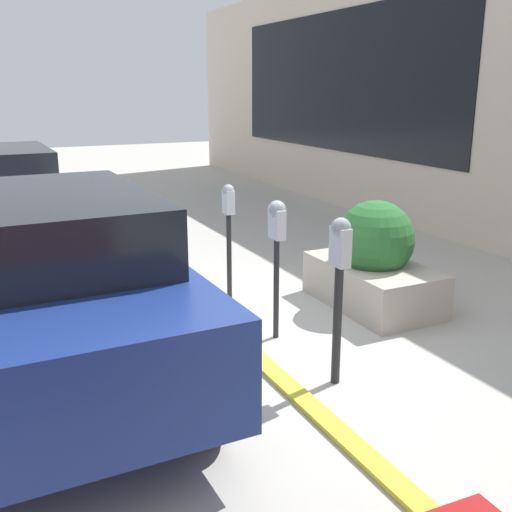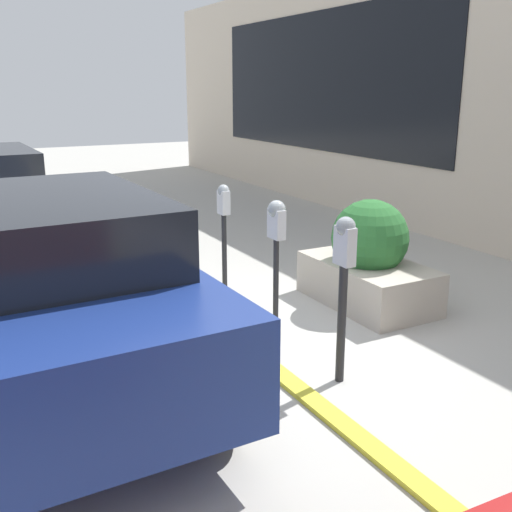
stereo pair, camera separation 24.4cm
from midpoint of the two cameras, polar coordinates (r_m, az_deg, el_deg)
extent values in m
plane|color=#ADAAA3|center=(5.58, 0.39, -8.18)|extent=(40.00, 40.00, 0.00)
cube|color=gold|center=(5.54, -0.36, -8.14)|extent=(24.50, 0.16, 0.04)
cube|color=black|center=(12.08, 8.02, 16.10)|extent=(7.35, 0.02, 2.58)
cylinder|color=#232326|center=(4.73, 9.21, -6.58)|extent=(0.07, 0.07, 0.97)
cube|color=silver|center=(4.53, 9.56, 0.84)|extent=(0.18, 0.09, 0.30)
sphere|color=gray|center=(4.50, 9.65, 2.68)|extent=(0.15, 0.15, 0.15)
cylinder|color=#232326|center=(5.52, 3.21, -3.17)|extent=(0.05, 0.05, 0.96)
cube|color=silver|center=(5.35, 3.31, 3.05)|extent=(0.19, 0.09, 0.27)
sphere|color=gray|center=(5.32, 3.33, 4.45)|extent=(0.16, 0.16, 0.16)
cylinder|color=#232326|center=(6.46, -1.49, -0.21)|extent=(0.05, 0.05, 0.98)
cube|color=silver|center=(6.32, -1.53, 5.15)|extent=(0.15, 0.09, 0.25)
sphere|color=gray|center=(6.30, -1.54, 6.28)|extent=(0.12, 0.12, 0.12)
cube|color=#B2A899|center=(6.55, 12.10, -2.68)|extent=(1.49, 0.86, 0.47)
sphere|color=#28662D|center=(6.41, 12.35, 1.57)|extent=(0.82, 0.82, 0.82)
cube|color=navy|center=(4.87, -19.38, -3.80)|extent=(3.98, 2.05, 0.70)
cube|color=black|center=(4.56, -19.81, 2.57)|extent=(2.09, 1.78, 0.47)
cylinder|color=black|center=(6.26, -12.20, -2.32)|extent=(0.72, 0.24, 0.72)
cylinder|color=black|center=(4.09, -3.83, -12.04)|extent=(0.72, 0.24, 0.72)
cylinder|color=black|center=(11.29, -18.93, 5.21)|extent=(0.72, 0.23, 0.72)
cylinder|color=black|center=(8.87, -16.90, 2.68)|extent=(0.72, 0.23, 0.72)
camera|label=1|loc=(0.12, 91.31, -0.37)|focal=42.00mm
camera|label=2|loc=(0.12, -88.69, 0.37)|focal=42.00mm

